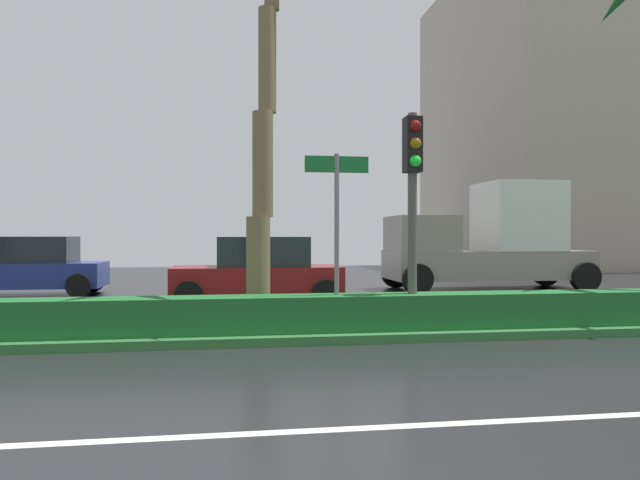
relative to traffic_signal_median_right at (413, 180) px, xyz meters
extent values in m
cube|color=black|center=(-2.80, 2.38, -2.77)|extent=(90.00, 42.00, 0.10)
cube|color=white|center=(-2.80, -4.62, -2.72)|extent=(81.00, 0.14, 0.01)
cube|color=#2D6B33|center=(-2.80, 1.38, -2.65)|extent=(85.50, 4.00, 0.15)
cube|color=#1E6028|center=(-2.80, -0.02, -2.27)|extent=(76.50, 0.70, 0.60)
cylinder|color=brown|center=(-2.62, 1.12, -1.59)|extent=(0.44, 0.44, 1.96)
cylinder|color=brown|center=(-2.53, 1.19, 0.37)|extent=(0.39, 0.39, 1.96)
cylinder|color=brown|center=(-2.44, 1.26, 2.33)|extent=(0.34, 0.34, 1.96)
cylinder|color=#4C4C47|center=(0.00, 0.02, -0.70)|extent=(0.16, 0.16, 3.73)
cube|color=black|center=(0.00, 0.02, 0.61)|extent=(0.28, 0.32, 0.96)
sphere|color=maroon|center=(0.00, -0.15, 0.91)|extent=(0.20, 0.20, 0.20)
sphere|color=#7F600F|center=(0.00, -0.15, 0.61)|extent=(0.20, 0.20, 0.20)
sphere|color=#1EEA3F|center=(0.00, -0.15, 0.31)|extent=(0.20, 0.20, 0.20)
cylinder|color=slate|center=(-1.34, 0.02, -1.07)|extent=(0.08, 0.08, 3.00)
cube|color=#146B2D|center=(-1.34, 0.02, 0.25)|extent=(1.10, 0.03, 0.28)
cube|color=navy|center=(-9.00, 8.42, -2.12)|extent=(4.30, 1.76, 0.72)
cube|color=#1E2328|center=(-8.85, 8.42, -1.38)|extent=(2.30, 1.58, 0.76)
cylinder|color=black|center=(-7.35, 7.52, -2.38)|extent=(0.68, 0.22, 0.68)
cylinder|color=black|center=(-7.35, 9.32, -2.38)|extent=(0.68, 0.22, 0.68)
cube|color=maroon|center=(-2.45, 5.39, -2.12)|extent=(4.30, 1.76, 0.72)
cube|color=#1E2328|center=(-2.30, 5.39, -1.38)|extent=(2.30, 1.58, 0.76)
cylinder|color=black|center=(-4.10, 4.49, -2.38)|extent=(0.68, 0.22, 0.68)
cylinder|color=black|center=(-4.10, 6.29, -2.38)|extent=(0.68, 0.22, 0.68)
cylinder|color=black|center=(-0.80, 4.49, -2.38)|extent=(0.68, 0.22, 0.68)
cylinder|color=black|center=(-0.80, 6.29, -2.38)|extent=(0.68, 0.22, 0.68)
cube|color=gray|center=(5.05, 8.11, -1.91)|extent=(6.40, 2.30, 0.90)
cube|color=gray|center=(2.85, 8.11, -0.91)|extent=(1.90, 2.21, 1.10)
cube|color=silver|center=(6.10, 8.11, -0.36)|extent=(2.30, 2.35, 2.20)
cylinder|color=black|center=(2.35, 6.94, -2.26)|extent=(0.92, 0.30, 0.92)
cylinder|color=black|center=(2.35, 9.28, -2.26)|extent=(0.92, 0.30, 0.92)
cylinder|color=black|center=(7.75, 6.94, -2.26)|extent=(0.92, 0.30, 0.92)
cylinder|color=black|center=(7.75, 9.28, -2.26)|extent=(0.92, 0.30, 0.92)
cube|color=#A89E8E|center=(19.07, 22.69, 5.79)|extent=(17.89, 15.22, 17.02)
camera|label=1|loc=(-3.13, -9.88, -0.95)|focal=33.20mm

